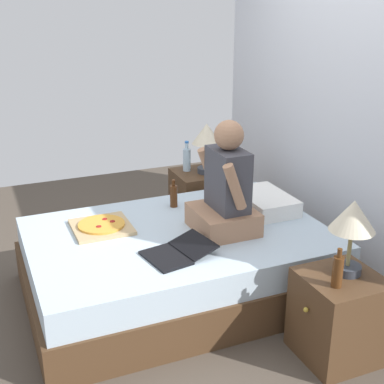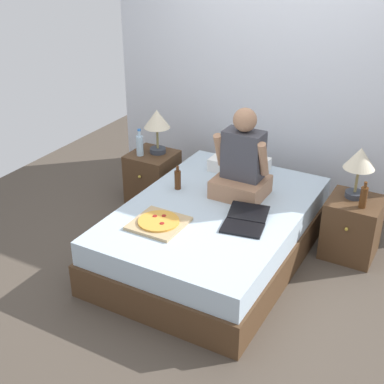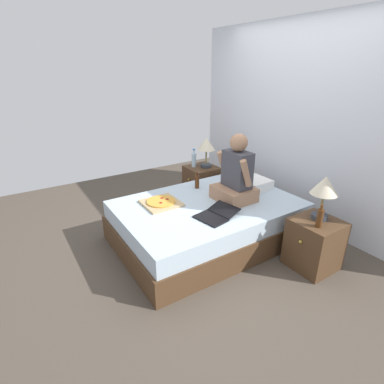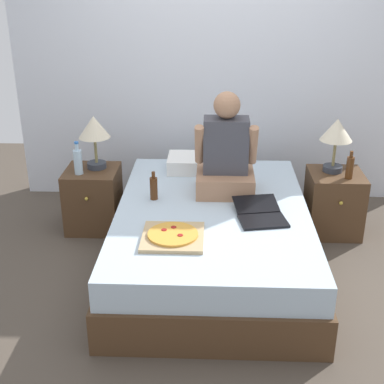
# 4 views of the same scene
# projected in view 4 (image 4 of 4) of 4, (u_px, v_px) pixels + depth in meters

# --- Properties ---
(ground_plane) EXTENTS (5.68, 5.68, 0.00)m
(ground_plane) POSITION_uv_depth(u_px,v_px,m) (212.00, 265.00, 4.09)
(ground_plane) COLOR #4C4238
(wall_back) EXTENTS (3.68, 0.12, 2.50)m
(wall_back) POSITION_uv_depth(u_px,v_px,m) (215.00, 66.00, 4.87)
(wall_back) COLOR silver
(wall_back) RESTS_ON ground
(bed) EXTENTS (1.43, 2.09, 0.49)m
(bed) POSITION_uv_depth(u_px,v_px,m) (212.00, 238.00, 3.99)
(bed) COLOR #4C331E
(bed) RESTS_ON ground
(nightstand_left) EXTENTS (0.44, 0.47, 0.53)m
(nightstand_left) POSITION_uv_depth(u_px,v_px,m) (93.00, 199.00, 4.58)
(nightstand_left) COLOR #4C331E
(nightstand_left) RESTS_ON ground
(lamp_on_left_nightstand) EXTENTS (0.26, 0.26, 0.45)m
(lamp_on_left_nightstand) POSITION_uv_depth(u_px,v_px,m) (94.00, 131.00, 4.38)
(lamp_on_left_nightstand) COLOR #333842
(lamp_on_left_nightstand) RESTS_ON nightstand_left
(water_bottle) EXTENTS (0.07, 0.07, 0.28)m
(water_bottle) POSITION_uv_depth(u_px,v_px,m) (78.00, 161.00, 4.35)
(water_bottle) COLOR silver
(water_bottle) RESTS_ON nightstand_left
(nightstand_right) EXTENTS (0.44, 0.47, 0.53)m
(nightstand_right) POSITION_uv_depth(u_px,v_px,m) (334.00, 203.00, 4.50)
(nightstand_right) COLOR #4C331E
(nightstand_right) RESTS_ON ground
(lamp_on_right_nightstand) EXTENTS (0.26, 0.26, 0.45)m
(lamp_on_right_nightstand) POSITION_uv_depth(u_px,v_px,m) (336.00, 134.00, 4.31)
(lamp_on_right_nightstand) COLOR #333842
(lamp_on_right_nightstand) RESTS_ON nightstand_right
(beer_bottle) EXTENTS (0.06, 0.06, 0.23)m
(beer_bottle) POSITION_uv_depth(u_px,v_px,m) (350.00, 167.00, 4.26)
(beer_bottle) COLOR #512D14
(beer_bottle) RESTS_ON nightstand_right
(pillow) EXTENTS (0.52, 0.34, 0.12)m
(pillow) POSITION_uv_depth(u_px,v_px,m) (198.00, 163.00, 4.57)
(pillow) COLOR white
(pillow) RESTS_ON bed
(person_seated) EXTENTS (0.47, 0.40, 0.78)m
(person_seated) POSITION_uv_depth(u_px,v_px,m) (226.00, 156.00, 4.06)
(person_seated) COLOR #A37556
(person_seated) RESTS_ON bed
(laptop) EXTENTS (0.39, 0.47, 0.07)m
(laptop) POSITION_uv_depth(u_px,v_px,m) (261.00, 215.00, 3.73)
(laptop) COLOR black
(laptop) RESTS_ON bed
(pizza_box) EXTENTS (0.40, 0.40, 0.05)m
(pizza_box) POSITION_uv_depth(u_px,v_px,m) (173.00, 236.00, 3.46)
(pizza_box) COLOR tan
(pizza_box) RESTS_ON bed
(beer_bottle_on_bed) EXTENTS (0.06, 0.06, 0.22)m
(beer_bottle_on_bed) POSITION_uv_depth(u_px,v_px,m) (154.00, 188.00, 4.00)
(beer_bottle_on_bed) COLOR #4C2811
(beer_bottle_on_bed) RESTS_ON bed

